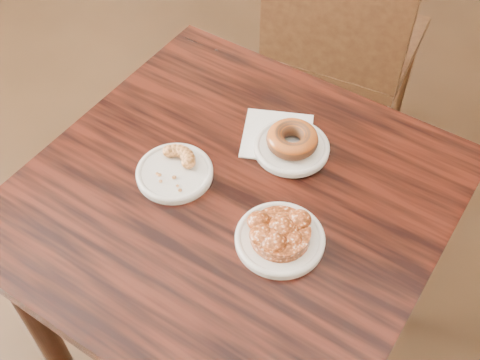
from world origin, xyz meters
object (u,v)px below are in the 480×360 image
(chair_far, at_px, (347,41))
(apple_fritter, at_px, (280,232))
(cafe_table, at_px, (234,287))
(glazed_donut, at_px, (292,139))
(cruller_fragment, at_px, (174,167))

(chair_far, distance_m, apple_fritter, 1.09)
(chair_far, bearing_deg, cafe_table, 92.91)
(glazed_donut, relative_size, cruller_fragment, 1.11)
(chair_far, height_order, apple_fritter, chair_far)
(apple_fritter, bearing_deg, glazed_donut, 98.54)
(chair_far, xyz_separation_m, glazed_donut, (-0.01, -0.81, 0.34))
(cafe_table, height_order, glazed_donut, glazed_donut)
(cafe_table, relative_size, cruller_fragment, 8.21)
(cafe_table, bearing_deg, apple_fritter, -18.08)
(glazed_donut, height_order, apple_fritter, glazed_donut)
(cafe_table, relative_size, chair_far, 0.90)
(chair_far, bearing_deg, cruller_fragment, 85.33)
(cafe_table, bearing_deg, chair_far, 100.61)
(glazed_donut, xyz_separation_m, apple_fritter, (0.03, -0.23, -0.00))
(chair_far, bearing_deg, apple_fritter, 99.97)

